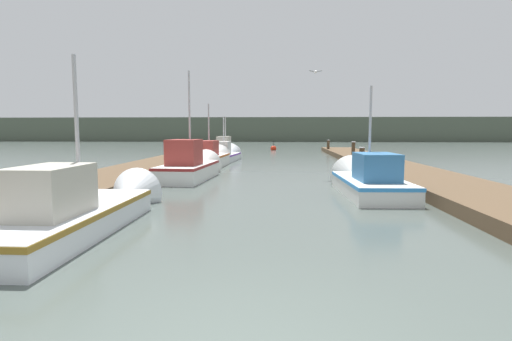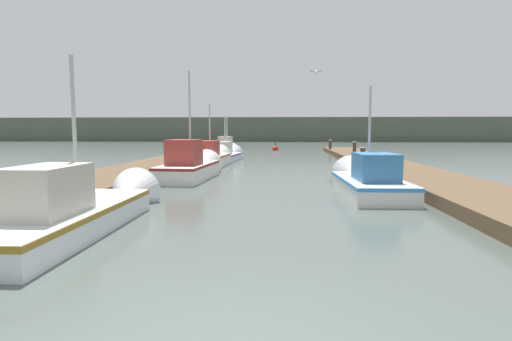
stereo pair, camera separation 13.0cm
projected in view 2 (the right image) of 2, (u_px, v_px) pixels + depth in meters
The scene contains 15 objects.
dock_left at pixel (150, 168), 19.66m from camera, with size 2.91×40.00×0.36m.
dock_right at pixel (397, 169), 18.88m from camera, with size 2.91×40.00×0.36m.
distant_shore_ridge at pixel (280, 130), 76.25m from camera, with size 120.00×16.00×4.22m.
fishing_boat_0 at pixel (86, 207), 8.46m from camera, with size 1.55×6.13×3.95m.
fishing_boat_1 at pixel (366, 180), 12.92m from camera, with size 1.86×5.08×3.94m.
fishing_boat_2 at pixel (192, 166), 16.85m from camera, with size 1.91×5.23×4.87m.
fishing_boat_3 at pixel (211, 158), 22.49m from camera, with size 1.92×5.26×3.93m.
fishing_boat_4 at pixel (226, 155), 26.70m from camera, with size 2.02×4.86×3.47m.
fishing_boat_5 at pixel (227, 150), 30.88m from camera, with size 1.55×4.49×3.41m.
mooring_piling_0 at pixel (330, 146), 35.17m from camera, with size 0.27×0.27×1.16m.
mooring_piling_1 at pixel (201, 153), 25.67m from camera, with size 0.35×0.35×1.15m.
mooring_piling_2 at pixel (363, 159), 19.68m from camera, with size 0.29×0.29×1.19m.
mooring_piling_3 at pixel (354, 154), 22.40m from camera, with size 0.23×0.23×1.39m.
channel_buoy at pixel (275, 149), 40.08m from camera, with size 0.59×0.59×1.09m.
seagull_lead at pixel (316, 72), 16.87m from camera, with size 0.56×0.30×0.12m.
Camera 2 is at (0.53, -3.19, 2.04)m, focal length 28.00 mm.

